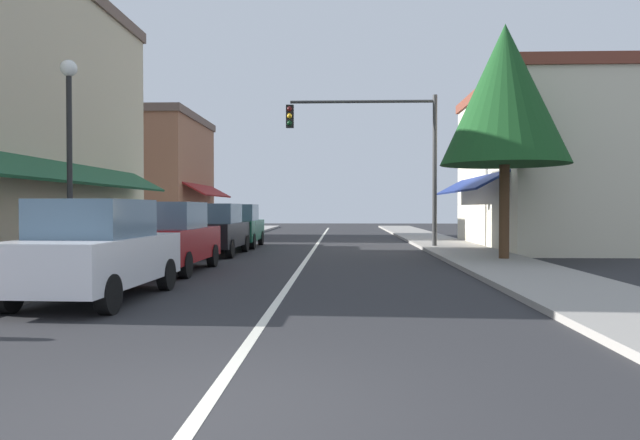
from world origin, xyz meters
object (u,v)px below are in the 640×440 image
parked_car_far_left (238,226)px  traffic_signal_mast_arm (384,143)px  street_lamp_left_near (69,133)px  tree_right_near (505,95)px  parked_car_third_left (215,229)px  parked_car_nearest_left (96,250)px  parked_car_second_left (169,237)px

parked_car_far_left → traffic_signal_mast_arm: size_ratio=0.67×
street_lamp_left_near → tree_right_near: tree_right_near is taller
parked_car_third_left → street_lamp_left_near: (-1.61, -7.48, 2.39)m
parked_car_far_left → parked_car_third_left: bearing=-91.7°
parked_car_third_left → parked_car_far_left: size_ratio=1.00×
parked_car_nearest_left → parked_car_third_left: (-0.08, 10.14, 0.00)m
parked_car_nearest_left → tree_right_near: bearing=41.8°
parked_car_far_left → street_lamp_left_near: size_ratio=0.85×
traffic_signal_mast_arm → street_lamp_left_near: size_ratio=1.26×
parked_car_second_left → tree_right_near: (9.21, 3.03, 4.10)m
parked_car_far_left → traffic_signal_mast_arm: (5.97, -0.65, 3.34)m
parked_car_nearest_left → parked_car_second_left: size_ratio=1.01×
parked_car_nearest_left → traffic_signal_mast_arm: (5.95, 13.56, 3.34)m
parked_car_nearest_left → tree_right_near: tree_right_near is taller
street_lamp_left_near → tree_right_near: size_ratio=0.69×
traffic_signal_mast_arm → street_lamp_left_near: (-7.65, -10.90, -0.94)m
parked_car_second_left → parked_car_third_left: 5.48m
parked_car_third_left → parked_car_second_left: bearing=-89.1°
traffic_signal_mast_arm → tree_right_near: (3.18, -5.87, 0.76)m
parked_car_nearest_left → traffic_signal_mast_arm: 15.18m
parked_car_second_left → parked_car_far_left: size_ratio=1.00×
parked_car_nearest_left → street_lamp_left_near: 3.96m
parked_car_nearest_left → street_lamp_left_near: (-1.70, 2.66, 2.39)m
parked_car_second_left → parked_car_third_left: same height
street_lamp_left_near → parked_car_nearest_left: bearing=-57.4°
parked_car_nearest_left → parked_car_far_left: same height
parked_car_second_left → parked_car_third_left: bearing=90.8°
parked_car_second_left → parked_car_third_left: size_ratio=1.00×
parked_car_nearest_left → traffic_signal_mast_arm: size_ratio=0.68×
tree_right_near → traffic_signal_mast_arm: bearing=118.4°
street_lamp_left_near → tree_right_near: (10.82, 5.03, 1.71)m
parked_car_second_left → traffic_signal_mast_arm: size_ratio=0.67×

